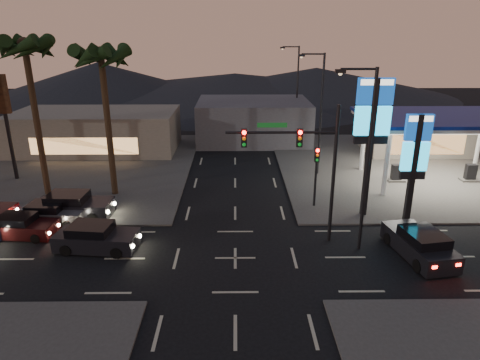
{
  "coord_description": "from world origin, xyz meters",
  "views": [
    {
      "loc": [
        0.03,
        -20.45,
        11.77
      ],
      "look_at": [
        0.31,
        4.24,
        3.0
      ],
      "focal_mm": 32.0,
      "sensor_mm": 36.0,
      "label": 1
    }
  ],
  "objects_px": {
    "traffic_signal_mast": "(303,155)",
    "car_lane_b_front": "(51,214)",
    "gas_station": "(442,120)",
    "car_lane_a_mid": "(21,227)",
    "suv_station": "(420,244)",
    "pylon_sign_short": "(415,152)",
    "car_lane_a_front": "(96,238)",
    "pylon_sign_tall": "(372,121)",
    "car_lane_b_mid": "(73,206)"
  },
  "relations": [
    {
      "from": "gas_station",
      "to": "pylon_sign_tall",
      "type": "xyz_separation_m",
      "value": [
        -7.5,
        -6.5,
        1.31
      ]
    },
    {
      "from": "car_lane_a_front",
      "to": "car_lane_a_mid",
      "type": "distance_m",
      "value": 5.25
    },
    {
      "from": "car_lane_a_front",
      "to": "car_lane_a_mid",
      "type": "xyz_separation_m",
      "value": [
        -4.98,
        1.67,
        -0.08
      ]
    },
    {
      "from": "car_lane_a_front",
      "to": "suv_station",
      "type": "xyz_separation_m",
      "value": [
        17.83,
        -1.03,
        0.04
      ]
    },
    {
      "from": "car_lane_a_mid",
      "to": "suv_station",
      "type": "xyz_separation_m",
      "value": [
        22.82,
        -2.7,
        0.12
      ]
    },
    {
      "from": "car_lane_b_front",
      "to": "suv_station",
      "type": "distance_m",
      "value": 22.19
    },
    {
      "from": "car_lane_a_mid",
      "to": "car_lane_b_front",
      "type": "xyz_separation_m",
      "value": [
        1.07,
        1.74,
        0.03
      ]
    },
    {
      "from": "pylon_sign_tall",
      "to": "pylon_sign_short",
      "type": "distance_m",
      "value": 3.2
    },
    {
      "from": "pylon_sign_tall",
      "to": "car_lane_a_front",
      "type": "height_order",
      "value": "pylon_sign_tall"
    },
    {
      "from": "gas_station",
      "to": "suv_station",
      "type": "distance_m",
      "value": 14.03
    },
    {
      "from": "car_lane_b_mid",
      "to": "suv_station",
      "type": "relative_size",
      "value": 1.03
    },
    {
      "from": "car_lane_a_front",
      "to": "traffic_signal_mast",
      "type": "bearing_deg",
      "value": 4.37
    },
    {
      "from": "traffic_signal_mast",
      "to": "pylon_sign_tall",
      "type": "bearing_deg",
      "value": 36.52
    },
    {
      "from": "pylon_sign_tall",
      "to": "car_lane_a_front",
      "type": "distance_m",
      "value": 17.83
    },
    {
      "from": "pylon_sign_short",
      "to": "traffic_signal_mast",
      "type": "distance_m",
      "value": 7.69
    },
    {
      "from": "pylon_sign_short",
      "to": "car_lane_b_front",
      "type": "relative_size",
      "value": 1.59
    },
    {
      "from": "gas_station",
      "to": "car_lane_b_front",
      "type": "height_order",
      "value": "gas_station"
    },
    {
      "from": "traffic_signal_mast",
      "to": "car_lane_a_front",
      "type": "distance_m",
      "value": 12.46
    },
    {
      "from": "suv_station",
      "to": "car_lane_a_front",
      "type": "bearing_deg",
      "value": 176.69
    },
    {
      "from": "gas_station",
      "to": "car_lane_a_front",
      "type": "relative_size",
      "value": 2.55
    },
    {
      "from": "pylon_sign_short",
      "to": "car_lane_a_front",
      "type": "bearing_deg",
      "value": -169.77
    },
    {
      "from": "car_lane_a_front",
      "to": "pylon_sign_short",
      "type": "bearing_deg",
      "value": 10.23
    },
    {
      "from": "traffic_signal_mast",
      "to": "car_lane_b_front",
      "type": "xyz_separation_m",
      "value": [
        -15.49,
        2.52,
        -4.58
      ]
    },
    {
      "from": "pylon_sign_tall",
      "to": "car_lane_a_mid",
      "type": "xyz_separation_m",
      "value": [
        -21.3,
        -2.73,
        -5.77
      ]
    },
    {
      "from": "gas_station",
      "to": "pylon_sign_short",
      "type": "height_order",
      "value": "pylon_sign_short"
    },
    {
      "from": "car_lane_b_front",
      "to": "car_lane_b_mid",
      "type": "distance_m",
      "value": 1.46
    },
    {
      "from": "car_lane_b_mid",
      "to": "suv_station",
      "type": "bearing_deg",
      "value": -14.74
    },
    {
      "from": "pylon_sign_short",
      "to": "car_lane_a_mid",
      "type": "bearing_deg",
      "value": -175.85
    },
    {
      "from": "car_lane_a_front",
      "to": "car_lane_a_mid",
      "type": "bearing_deg",
      "value": 161.48
    },
    {
      "from": "car_lane_b_mid",
      "to": "suv_station",
      "type": "distance_m",
      "value": 21.4
    },
    {
      "from": "car_lane_a_front",
      "to": "gas_station",
      "type": "bearing_deg",
      "value": 24.58
    },
    {
      "from": "car_lane_b_front",
      "to": "car_lane_b_mid",
      "type": "xyz_separation_m",
      "value": [
        1.05,
        1.01,
        0.12
      ]
    },
    {
      "from": "suv_station",
      "to": "pylon_sign_short",
      "type": "bearing_deg",
      "value": 77.44
    },
    {
      "from": "car_lane_b_mid",
      "to": "pylon_sign_short",
      "type": "bearing_deg",
      "value": -2.69
    },
    {
      "from": "car_lane_a_mid",
      "to": "car_lane_b_front",
      "type": "relative_size",
      "value": 0.96
    },
    {
      "from": "pylon_sign_short",
      "to": "suv_station",
      "type": "xyz_separation_m",
      "value": [
        -0.99,
        -4.43,
        -3.92
      ]
    },
    {
      "from": "pylon_sign_tall",
      "to": "car_lane_a_mid",
      "type": "distance_m",
      "value": 22.24
    },
    {
      "from": "pylon_sign_short",
      "to": "car_lane_b_mid",
      "type": "distance_m",
      "value": 22.05
    },
    {
      "from": "car_lane_a_mid",
      "to": "car_lane_b_mid",
      "type": "relative_size",
      "value": 0.82
    },
    {
      "from": "traffic_signal_mast",
      "to": "car_lane_b_mid",
      "type": "distance_m",
      "value": 15.52
    },
    {
      "from": "gas_station",
      "to": "suv_station",
      "type": "xyz_separation_m",
      "value": [
        -5.99,
        -11.93,
        -4.34
      ]
    },
    {
      "from": "pylon_sign_tall",
      "to": "pylon_sign_short",
      "type": "bearing_deg",
      "value": -21.8
    },
    {
      "from": "traffic_signal_mast",
      "to": "car_lane_b_front",
      "type": "distance_m",
      "value": 16.35
    },
    {
      "from": "pylon_sign_short",
      "to": "car_lane_a_mid",
      "type": "distance_m",
      "value": 24.2
    },
    {
      "from": "gas_station",
      "to": "suv_station",
      "type": "height_order",
      "value": "gas_station"
    },
    {
      "from": "pylon_sign_tall",
      "to": "suv_station",
      "type": "height_order",
      "value": "pylon_sign_tall"
    },
    {
      "from": "pylon_sign_short",
      "to": "traffic_signal_mast",
      "type": "xyz_separation_m",
      "value": [
        -7.24,
        -2.51,
        0.57
      ]
    },
    {
      "from": "gas_station",
      "to": "car_lane_b_mid",
      "type": "bearing_deg",
      "value": -166.35
    },
    {
      "from": "traffic_signal_mast",
      "to": "car_lane_a_mid",
      "type": "xyz_separation_m",
      "value": [
        -16.56,
        0.78,
        -4.61
      ]
    },
    {
      "from": "traffic_signal_mast",
      "to": "car_lane_a_front",
      "type": "bearing_deg",
      "value": -175.63
    }
  ]
}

